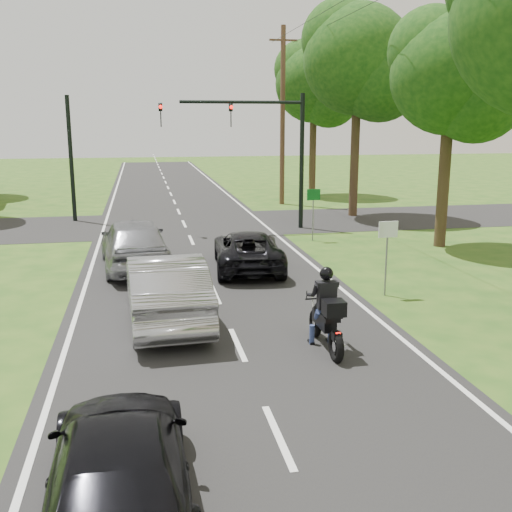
{
  "coord_description": "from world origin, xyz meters",
  "views": [
    {
      "loc": [
        -1.95,
        -12.27,
        4.84
      ],
      "look_at": [
        0.99,
        3.0,
        1.3
      ],
      "focal_mm": 42.0,
      "sensor_mm": 36.0,
      "label": 1
    }
  ],
  "objects_px": {
    "dark_car_behind": "(120,464)",
    "sign_green": "(313,202)",
    "utility_pole_far": "(283,116)",
    "sign_white": "(388,240)",
    "motorcycle_rider": "(327,317)",
    "silver_sedan": "(166,288)",
    "dark_suv": "(248,250)",
    "silver_suv": "(134,243)",
    "traffic_signal": "(261,137)"
  },
  "relations": [
    {
      "from": "traffic_signal",
      "to": "utility_pole_far",
      "type": "height_order",
      "value": "utility_pole_far"
    },
    {
      "from": "motorcycle_rider",
      "to": "sign_white",
      "type": "bearing_deg",
      "value": 51.09
    },
    {
      "from": "motorcycle_rider",
      "to": "utility_pole_far",
      "type": "xyz_separation_m",
      "value": [
        4.37,
        22.62,
        4.36
      ]
    },
    {
      "from": "dark_car_behind",
      "to": "silver_sedan",
      "type": "bearing_deg",
      "value": -98.26
    },
    {
      "from": "dark_suv",
      "to": "sign_green",
      "type": "distance_m",
      "value": 5.56
    },
    {
      "from": "dark_car_behind",
      "to": "motorcycle_rider",
      "type": "bearing_deg",
      "value": -132.65
    },
    {
      "from": "motorcycle_rider",
      "to": "dark_car_behind",
      "type": "xyz_separation_m",
      "value": [
        -4.19,
        -4.75,
        -0.08
      ]
    },
    {
      "from": "dark_suv",
      "to": "traffic_signal",
      "type": "relative_size",
      "value": 0.72
    },
    {
      "from": "silver_sedan",
      "to": "traffic_signal",
      "type": "bearing_deg",
      "value": -114.38
    },
    {
      "from": "motorcycle_rider",
      "to": "traffic_signal",
      "type": "distance_m",
      "value": 15.08
    },
    {
      "from": "dark_suv",
      "to": "traffic_signal",
      "type": "bearing_deg",
      "value": -99.27
    },
    {
      "from": "silver_suv",
      "to": "sign_white",
      "type": "height_order",
      "value": "sign_white"
    },
    {
      "from": "utility_pole_far",
      "to": "sign_white",
      "type": "relative_size",
      "value": 4.71
    },
    {
      "from": "dark_suv",
      "to": "silver_sedan",
      "type": "relative_size",
      "value": 0.9
    },
    {
      "from": "motorcycle_rider",
      "to": "dark_suv",
      "type": "bearing_deg",
      "value": 92.74
    },
    {
      "from": "dark_suv",
      "to": "sign_white",
      "type": "distance_m",
      "value": 5.07
    },
    {
      "from": "sign_white",
      "to": "motorcycle_rider",
      "type": "bearing_deg",
      "value": -128.53
    },
    {
      "from": "motorcycle_rider",
      "to": "dark_car_behind",
      "type": "height_order",
      "value": "motorcycle_rider"
    },
    {
      "from": "dark_suv",
      "to": "sign_green",
      "type": "relative_size",
      "value": 2.16
    },
    {
      "from": "dark_car_behind",
      "to": "sign_white",
      "type": "bearing_deg",
      "value": -131.45
    },
    {
      "from": "motorcycle_rider",
      "to": "silver_suv",
      "type": "xyz_separation_m",
      "value": [
        -4.07,
        8.12,
        0.15
      ]
    },
    {
      "from": "sign_white",
      "to": "dark_suv",
      "type": "bearing_deg",
      "value": 130.97
    },
    {
      "from": "utility_pole_far",
      "to": "dark_car_behind",
      "type": "bearing_deg",
      "value": -107.36
    },
    {
      "from": "traffic_signal",
      "to": "dark_car_behind",
      "type": "bearing_deg",
      "value": -106.38
    },
    {
      "from": "traffic_signal",
      "to": "sign_green",
      "type": "bearing_deg",
      "value": -62.62
    },
    {
      "from": "dark_car_behind",
      "to": "sign_green",
      "type": "distance_m",
      "value": 17.92
    },
    {
      "from": "sign_green",
      "to": "silver_suv",
      "type": "bearing_deg",
      "value": -154.04
    },
    {
      "from": "traffic_signal",
      "to": "sign_green",
      "type": "distance_m",
      "value": 4.24
    },
    {
      "from": "silver_suv",
      "to": "traffic_signal",
      "type": "xyz_separation_m",
      "value": [
        5.58,
        6.49,
        3.26
      ]
    },
    {
      "from": "dark_car_behind",
      "to": "sign_green",
      "type": "bearing_deg",
      "value": -115.19
    },
    {
      "from": "motorcycle_rider",
      "to": "traffic_signal",
      "type": "relative_size",
      "value": 0.33
    },
    {
      "from": "silver_sedan",
      "to": "sign_white",
      "type": "relative_size",
      "value": 2.4
    },
    {
      "from": "sign_white",
      "to": "traffic_signal",
      "type": "bearing_deg",
      "value": 97.05
    },
    {
      "from": "traffic_signal",
      "to": "sign_white",
      "type": "distance_m",
      "value": 11.39
    },
    {
      "from": "silver_suv",
      "to": "sign_green",
      "type": "xyz_separation_m",
      "value": [
        7.14,
        3.48,
        0.72
      ]
    },
    {
      "from": "utility_pole_far",
      "to": "sign_green",
      "type": "xyz_separation_m",
      "value": [
        -1.3,
        -11.02,
        -3.49
      ]
    },
    {
      "from": "dark_car_behind",
      "to": "traffic_signal",
      "type": "height_order",
      "value": "traffic_signal"
    },
    {
      "from": "motorcycle_rider",
      "to": "silver_sedan",
      "type": "xyz_separation_m",
      "value": [
        -3.3,
        2.53,
        0.13
      ]
    },
    {
      "from": "motorcycle_rider",
      "to": "sign_green",
      "type": "bearing_deg",
      "value": 74.81
    },
    {
      "from": "silver_sedan",
      "to": "silver_suv",
      "type": "xyz_separation_m",
      "value": [
        -0.78,
        5.59,
        0.03
      ]
    },
    {
      "from": "silver_sedan",
      "to": "dark_car_behind",
      "type": "relative_size",
      "value": 1.16
    },
    {
      "from": "motorcycle_rider",
      "to": "utility_pole_far",
      "type": "distance_m",
      "value": 23.45
    },
    {
      "from": "silver_suv",
      "to": "traffic_signal",
      "type": "bearing_deg",
      "value": -135.89
    },
    {
      "from": "utility_pole_far",
      "to": "silver_suv",
      "type": "bearing_deg",
      "value": -120.21
    },
    {
      "from": "utility_pole_far",
      "to": "sign_white",
      "type": "height_order",
      "value": "utility_pole_far"
    },
    {
      "from": "motorcycle_rider",
      "to": "dark_suv",
      "type": "xyz_separation_m",
      "value": [
        -0.4,
        7.36,
        -0.07
      ]
    },
    {
      "from": "silver_sedan",
      "to": "dark_car_behind",
      "type": "bearing_deg",
      "value": 80.28
    },
    {
      "from": "silver_sedan",
      "to": "sign_green",
      "type": "distance_m",
      "value": 11.1
    },
    {
      "from": "motorcycle_rider",
      "to": "silver_sedan",
      "type": "relative_size",
      "value": 0.42
    },
    {
      "from": "motorcycle_rider",
      "to": "dark_suv",
      "type": "height_order",
      "value": "motorcycle_rider"
    }
  ]
}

